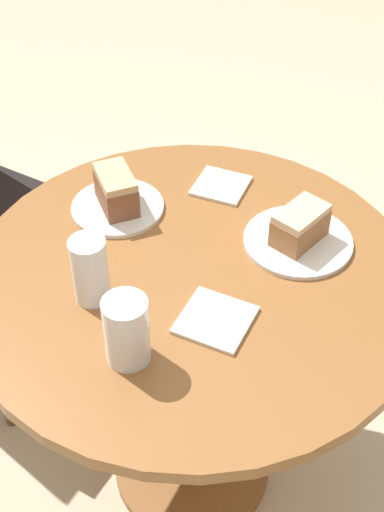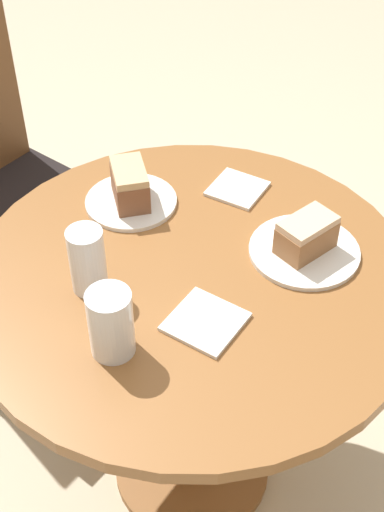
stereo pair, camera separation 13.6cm
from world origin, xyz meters
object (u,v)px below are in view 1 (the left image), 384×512
Objects in this scene: cake_slice_near at (116,190)px; cake_slice_far at (300,225)px; plate_near at (118,207)px; plate_far at (298,241)px; glass_lemonade at (91,274)px; glass_water at (127,333)px.

cake_slice_near reaches higher than cake_slice_far.
plate_near is 0.39m from plate_far.
plate_far is 1.68× the size of cake_slice_near.
plate_far is (0.11, -0.38, 0.00)m from plate_near.
plate_near is 0.27m from glass_lemonade.
plate_far is 0.04m from cake_slice_far.
plate_near is at bearing 105.80° from cake_slice_far.
glass_water reaches higher than cake_slice_far.
cake_slice_far is 0.91× the size of glass_lemonade.
glass_lemonade is at bearing 142.96° from plate_far.
glass_lemonade is (-0.34, 0.26, 0.05)m from plate_far.
cake_slice_near is at bearing 105.80° from cake_slice_far.
glass_water is at bearing 164.60° from cake_slice_far.
glass_lemonade is at bearing -153.34° from plate_near.
cake_slice_near is 0.39m from cake_slice_far.
glass_water is (-0.42, 0.12, 0.01)m from cake_slice_far.
plate_far is 1.79× the size of cake_slice_far.
glass_lemonade reaches higher than plate_near.
plate_near and plate_far have the same top height.
plate_far is at bearing -74.20° from plate_near.
cake_slice_near is 0.41m from glass_water.
plate_near is 0.41m from glass_water.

